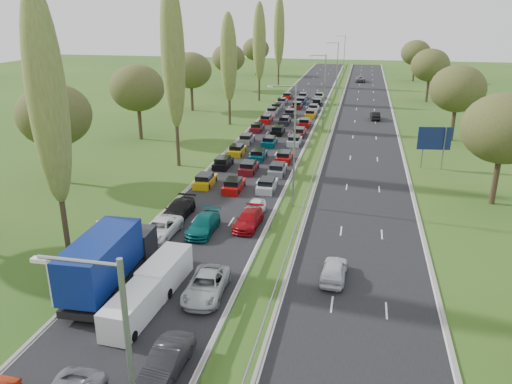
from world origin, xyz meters
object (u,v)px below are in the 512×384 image
Objects in this scene: near_car_3 at (178,210)px; white_van_rear at (167,270)px; blue_lorry at (109,260)px; info_sign at (104,231)px; direction_sign at (434,140)px; near_car_2 at (160,229)px; white_van_front at (133,308)px.

near_car_3 is 1.00× the size of white_van_rear.
blue_lorry reaches higher than info_sign.
blue_lorry is at bearing -126.18° from direction_sign.
info_sign reaches higher than near_car_2.
white_van_front is 11.81m from info_sign.
blue_lorry reaches higher than near_car_2.
near_car_3 is at bearing 61.81° from info_sign.
blue_lorry is at bearing -88.65° from near_car_2.
direction_sign is at bearing 41.46° from near_car_3.
white_van_rear is (3.48, -11.62, 0.30)m from near_car_3.
info_sign reaches higher than near_car_3.
white_van_rear reaches higher than near_car_2.
near_car_3 is 0.52× the size of blue_lorry.
blue_lorry is 4.75× the size of info_sign.
info_sign is at bearing 119.52° from blue_lorry.
white_van_front is at bearing -77.87° from near_car_3.
direction_sign reaches higher than white_van_rear.
white_van_front reaches higher than near_car_3.
info_sign is (-3.79, -2.59, 0.61)m from near_car_2.
white_van_rear is (3.56, 1.44, -1.10)m from blue_lorry.
direction_sign is (21.81, 37.81, 2.56)m from white_van_front.
white_van_front is 4.93m from white_van_rear.
near_car_3 is 12.14m from white_van_rear.
info_sign is at bearing 129.60° from white_van_front.
direction_sign is at bearing 47.78° from near_car_2.
direction_sign is (28.80, 28.30, 2.20)m from info_sign.
white_van_front is 43.73m from direction_sign.
blue_lorry is 4.93m from white_van_front.
blue_lorry is at bearing -154.62° from white_van_rear.
near_car_2 is 1.03× the size of near_car_3.
blue_lorry is at bearing -58.56° from info_sign.
white_van_rear is at bearing -32.37° from info_sign.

